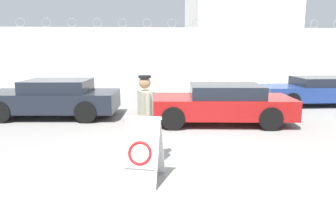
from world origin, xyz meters
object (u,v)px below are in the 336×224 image
(security_guard, at_px, (145,116))
(parked_car_front_coupe, at_px, (53,98))
(parked_car_rear_sedan, at_px, (219,103))
(parked_car_far_side, at_px, (318,91))
(barricade_sign, at_px, (143,150))

(security_guard, relative_size, parked_car_front_coupe, 0.41)
(parked_car_rear_sedan, distance_m, parked_car_far_side, 5.69)
(barricade_sign, height_order, parked_car_far_side, barricade_sign)
(barricade_sign, height_order, security_guard, security_guard)
(security_guard, xyz_separation_m, parked_car_rear_sedan, (2.33, 3.64, -0.40))
(barricade_sign, relative_size, parked_car_front_coupe, 0.26)
(security_guard, height_order, parked_car_front_coupe, security_guard)
(security_guard, distance_m, parked_car_rear_sedan, 4.34)
(barricade_sign, height_order, parked_car_rear_sedan, parked_car_rear_sedan)
(parked_car_front_coupe, xyz_separation_m, parked_car_rear_sedan, (5.45, -1.35, -0.02))
(parked_car_front_coupe, bearing_deg, parked_car_far_side, -166.62)
(barricade_sign, xyz_separation_m, parked_car_front_coupe, (-3.07, 5.76, 0.07))
(barricade_sign, xyz_separation_m, parked_car_rear_sedan, (2.38, 4.41, 0.05))
(security_guard, relative_size, parked_car_rear_sedan, 0.39)
(security_guard, height_order, parked_car_far_side, security_guard)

